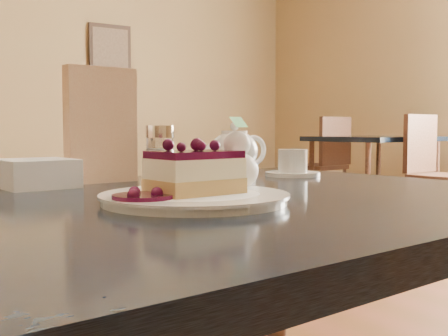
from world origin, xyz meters
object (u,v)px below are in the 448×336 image
main_table (175,253)px  cheesecake_slice (194,173)px  tea_set (246,155)px  bg_table_far_right (373,215)px  dessert_plate (195,199)px

main_table → cheesecake_slice: cheesecake_slice is taller
tea_set → cheesecake_slice: bearing=-133.2°
cheesecake_slice → tea_set: 0.48m
tea_set → bg_table_far_right: size_ratio=0.13×
dessert_plate → tea_set: size_ratio=1.05×
dessert_plate → bg_table_far_right: (3.26, 2.62, -0.64)m
tea_set → dessert_plate: bearing=-133.2°
main_table → bg_table_far_right: 4.19m
dessert_plate → tea_set: tea_set is taller
bg_table_far_right → main_table: bearing=-148.8°
main_table → tea_set: 0.47m
dessert_plate → tea_set: (0.33, 0.35, 0.03)m
main_table → tea_set: (0.34, 0.31, 0.11)m
tea_set → bg_table_far_right: (2.92, 2.27, -0.67)m
bg_table_far_right → cheesecake_slice: bearing=-148.3°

